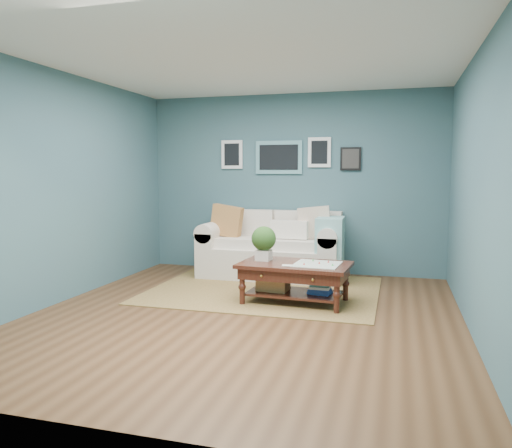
% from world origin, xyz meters
% --- Properties ---
extents(room_shell, '(5.00, 5.02, 2.70)m').
position_xyz_m(room_shell, '(-0.00, 0.06, 1.36)').
color(room_shell, brown).
rests_on(room_shell, ground).
extents(area_rug, '(2.88, 2.30, 0.01)m').
position_xyz_m(area_rug, '(-0.08, 1.15, 0.01)').
color(area_rug, brown).
rests_on(area_rug, ground).
extents(loveseat, '(2.07, 0.94, 1.06)m').
position_xyz_m(loveseat, '(-0.12, 2.03, 0.43)').
color(loveseat, white).
rests_on(loveseat, ground).
extents(coffee_table, '(1.31, 0.82, 0.89)m').
position_xyz_m(coffee_table, '(0.35, 0.66, 0.39)').
color(coffee_table, '#38110D').
rests_on(coffee_table, ground).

